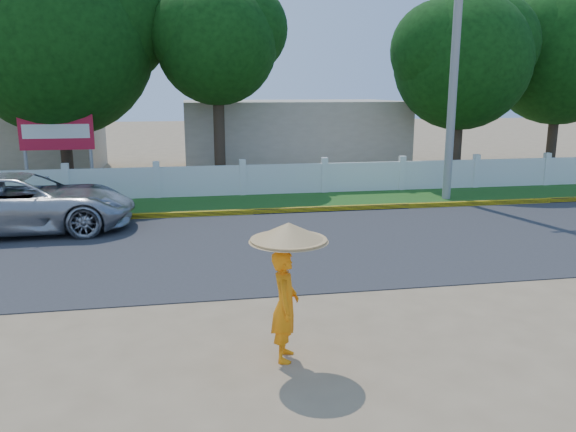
# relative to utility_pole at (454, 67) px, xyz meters

# --- Properties ---
(ground) EXTENTS (120.00, 120.00, 0.00)m
(ground) POSITION_rel_utility_pole_xyz_m (-6.89, -9.25, -4.47)
(ground) COLOR #9E8460
(ground) RESTS_ON ground
(road) EXTENTS (60.00, 7.00, 0.02)m
(road) POSITION_rel_utility_pole_xyz_m (-6.89, -4.75, -4.46)
(road) COLOR #38383A
(road) RESTS_ON ground
(grass_verge) EXTENTS (60.00, 3.50, 0.03)m
(grass_verge) POSITION_rel_utility_pole_xyz_m (-6.89, 0.50, -4.45)
(grass_verge) COLOR #2D601E
(grass_verge) RESTS_ON ground
(curb) EXTENTS (40.00, 0.18, 0.16)m
(curb) POSITION_rel_utility_pole_xyz_m (-6.89, -1.20, -4.39)
(curb) COLOR yellow
(curb) RESTS_ON ground
(fence) EXTENTS (40.00, 0.10, 1.10)m
(fence) POSITION_rel_utility_pole_xyz_m (-6.89, 1.95, -3.92)
(fence) COLOR silver
(fence) RESTS_ON ground
(building_near) EXTENTS (10.00, 6.00, 3.20)m
(building_near) POSITION_rel_utility_pole_xyz_m (-3.89, 8.75, -2.87)
(building_near) COLOR #B7AD99
(building_near) RESTS_ON ground
(building_far) EXTENTS (8.00, 5.00, 2.80)m
(building_far) POSITION_rel_utility_pole_xyz_m (-16.89, 9.75, -3.07)
(building_far) COLOR #B7AD99
(building_far) RESTS_ON ground
(utility_pole) EXTENTS (0.28, 0.28, 8.94)m
(utility_pole) POSITION_rel_utility_pole_xyz_m (0.00, 0.00, 0.00)
(utility_pole) COLOR gray
(utility_pole) RESTS_ON ground
(vehicle) EXTENTS (5.79, 2.88, 1.58)m
(vehicle) POSITION_rel_utility_pole_xyz_m (-13.12, -2.24, -3.68)
(vehicle) COLOR #ACAFB4
(vehicle) RESTS_ON ground
(monk_with_parasol) EXTENTS (1.09, 1.09, 1.99)m
(monk_with_parasol) POSITION_rel_utility_pole_xyz_m (-7.51, -10.63, -3.17)
(monk_with_parasol) COLOR orange
(monk_with_parasol) RESTS_ON ground
(billboard) EXTENTS (2.50, 0.13, 2.95)m
(billboard) POSITION_rel_utility_pole_xyz_m (-13.30, 3.05, -2.33)
(billboard) COLOR gray
(billboard) RESTS_ON ground
(tree_row) EXTENTS (35.02, 7.42, 9.08)m
(tree_row) POSITION_rel_utility_pole_xyz_m (-6.02, 4.74, 0.68)
(tree_row) COLOR #473828
(tree_row) RESTS_ON ground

